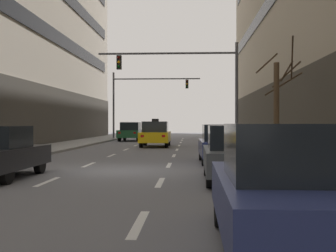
{
  "coord_description": "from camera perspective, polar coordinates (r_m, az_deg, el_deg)",
  "views": [
    {
      "loc": [
        2.43,
        -15.16,
        1.65
      ],
      "look_at": [
        0.64,
        19.45,
        1.41
      ],
      "focal_mm": 47.27,
      "sensor_mm": 36.0,
      "label": 1
    }
  ],
  "objects": [
    {
      "name": "traffic_signal_0",
      "position": [
        26.48,
        3.39,
        6.38
      ],
      "size": [
        8.35,
        0.35,
        6.28
      ],
      "color": "#4C4C51",
      "rests_on": "sidewalk_right"
    },
    {
      "name": "sidewalk_right",
      "position": [
        15.75,
        17.65,
        -5.37
      ],
      "size": [
        3.32,
        80.0,
        0.14
      ],
      "primitive_type": "cube",
      "color": "gray",
      "rests_on": "ground"
    },
    {
      "name": "lane_stripe_l1_s7",
      "position": [
        32.45,
        -4.15,
        -2.51
      ],
      "size": [
        0.16,
        2.0,
        0.01
      ],
      "primitive_type": "cube",
      "color": "silver",
      "rests_on": "ground"
    },
    {
      "name": "lane_stripe_l2_s6",
      "position": [
        27.22,
        1.17,
        -3.06
      ],
      "size": [
        0.16,
        2.0,
        0.01
      ],
      "primitive_type": "cube",
      "color": "silver",
      "rests_on": "ground"
    },
    {
      "name": "car_parked_0",
      "position": [
        5.83,
        15.63,
        -7.91
      ],
      "size": [
        1.87,
        4.38,
        1.64
      ],
      "color": "black",
      "rests_on": "ground"
    },
    {
      "name": "lane_stripe_l2_s9",
      "position": [
        42.2,
        1.8,
        -1.83
      ],
      "size": [
        0.16,
        2.0,
        0.01
      ],
      "primitive_type": "cube",
      "color": "silver",
      "rests_on": "ground"
    },
    {
      "name": "lane_stripe_l1_s3",
      "position": [
        12.9,
        -15.28,
        -6.93
      ],
      "size": [
        0.16,
        2.0,
        0.01
      ],
      "primitive_type": "cube",
      "color": "silver",
      "rests_on": "ground"
    },
    {
      "name": "car_parked_1",
      "position": [
        12.48,
        8.79,
        -3.6
      ],
      "size": [
        1.8,
        4.22,
        1.58
      ],
      "color": "black",
      "rests_on": "ground"
    },
    {
      "name": "ground_plane",
      "position": [
        15.44,
        -6.14,
        -5.73
      ],
      "size": [
        120.0,
        120.0,
        0.0
      ],
      "primitive_type": "plane",
      "color": "slate"
    },
    {
      "name": "taxi_driving_0",
      "position": [
        30.56,
        -1.63,
        -1.08
      ],
      "size": [
        1.98,
        4.67,
        1.93
      ],
      "color": "black",
      "rests_on": "ground"
    },
    {
      "name": "car_parked_2",
      "position": [
        18.26,
        6.94,
        -2.33
      ],
      "size": [
        1.85,
        4.25,
        1.58
      ],
      "color": "black",
      "rests_on": "ground"
    },
    {
      "name": "street_tree_0",
      "position": [
        19.46,
        13.94,
        2.75
      ],
      "size": [
        2.04,
        1.97,
        5.08
      ],
      "color": "#4C3823",
      "rests_on": "sidewalk_right"
    },
    {
      "name": "lane_stripe_l1_s10",
      "position": [
        47.35,
        -1.9,
        -1.59
      ],
      "size": [
        0.16,
        2.0,
        0.01
      ],
      "primitive_type": "cube",
      "color": "silver",
      "rests_on": "ground"
    },
    {
      "name": "lane_stripe_l2_s8",
      "position": [
        37.2,
        1.65,
        -2.13
      ],
      "size": [
        0.16,
        2.0,
        0.01
      ],
      "primitive_type": "cube",
      "color": "silver",
      "rests_on": "ground"
    },
    {
      "name": "lane_stripe_l1_s8",
      "position": [
        37.41,
        -3.2,
        -2.12
      ],
      "size": [
        0.16,
        2.0,
        0.01
      ],
      "primitive_type": "cube",
      "color": "silver",
      "rests_on": "ground"
    },
    {
      "name": "lane_stripe_l1_s4",
      "position": [
        17.69,
        -10.19,
        -4.93
      ],
      "size": [
        0.16,
        2.0,
        0.01
      ],
      "primitive_type": "cube",
      "color": "silver",
      "rests_on": "ground"
    },
    {
      "name": "lane_stripe_l2_s7",
      "position": [
        32.21,
        1.45,
        -2.53
      ],
      "size": [
        0.16,
        2.0,
        0.01
      ],
      "primitive_type": "cube",
      "color": "silver",
      "rests_on": "ground"
    },
    {
      "name": "traffic_signal_1",
      "position": [
        43.37,
        -3.7,
        4.19
      ],
      "size": [
        8.56,
        0.35,
        6.46
      ],
      "color": "#4C4C51",
      "rests_on": "sidewalk_left"
    },
    {
      "name": "lane_stripe_l1_s6",
      "position": [
        27.5,
        -5.44,
        -3.03
      ],
      "size": [
        0.16,
        2.0,
        0.01
      ],
      "primitive_type": "cube",
      "color": "silver",
      "rests_on": "ground"
    },
    {
      "name": "lane_stripe_l1_s5",
      "position": [
        22.57,
        -7.29,
        -3.78
      ],
      "size": [
        0.16,
        2.0,
        0.01
      ],
      "primitive_type": "cube",
      "color": "silver",
      "rests_on": "ground"
    },
    {
      "name": "car_driving_2",
      "position": [
        40.61,
        -4.8,
        -0.74
      ],
      "size": [
        1.99,
        4.6,
        1.71
      ],
      "color": "black",
      "rests_on": "ground"
    },
    {
      "name": "lane_stripe_l2_s5",
      "position": [
        22.23,
        0.77,
        -3.84
      ],
      "size": [
        0.16,
        2.0,
        0.01
      ],
      "primitive_type": "cube",
      "color": "silver",
      "rests_on": "ground"
    },
    {
      "name": "lane_stripe_l1_s9",
      "position": [
        42.38,
        -2.48,
        -1.82
      ],
      "size": [
        0.16,
        2.0,
        0.01
      ],
      "primitive_type": "cube",
      "color": "silver",
      "rests_on": "ground"
    },
    {
      "name": "lane_stripe_l2_s2",
      "position": [
        7.39,
        -3.77,
        -12.44
      ],
      "size": [
        0.16,
        2.0,
        0.01
      ],
      "primitive_type": "cube",
      "color": "silver",
      "rests_on": "ground"
    },
    {
      "name": "lane_stripe_l2_s3",
      "position": [
        12.29,
        -1.02,
        -7.28
      ],
      "size": [
        0.16,
        2.0,
        0.01
      ],
      "primitive_type": "cube",
      "color": "silver",
      "rests_on": "ground"
    },
    {
      "name": "lane_stripe_l2_s10",
      "position": [
        47.19,
        1.93,
        -1.6
      ],
      "size": [
        0.16,
        2.0,
        0.01
      ],
      "primitive_type": "cube",
      "color": "silver",
      "rests_on": "ground"
    },
    {
      "name": "lane_stripe_l2_s4",
      "position": [
        17.25,
        0.13,
        -5.06
      ],
      "size": [
        0.16,
        2.0,
        0.01
      ],
      "primitive_type": "cube",
      "color": "silver",
      "rests_on": "ground"
    }
  ]
}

